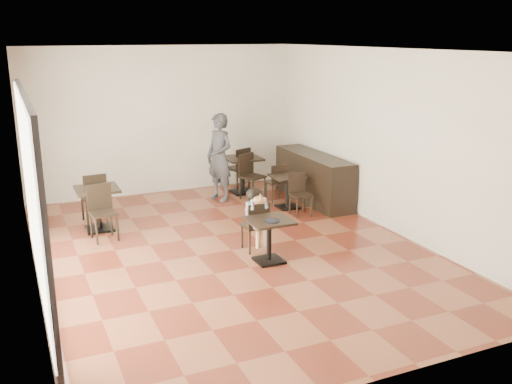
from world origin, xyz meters
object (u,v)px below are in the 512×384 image
cafe_table_mid (288,192)px  chair_mid_a (276,182)px  chair_left_a (94,197)px  chair_left_b (103,213)px  child (255,220)px  chair_mid_b (301,195)px  cafe_table_back (243,175)px  chair_back_b (253,177)px  child_chair (255,226)px  adult_patron (220,157)px  chair_back_a (237,168)px  cafe_table_left (99,209)px  child_table (269,241)px

cafe_table_mid → chair_mid_a: (0.00, 0.55, 0.07)m
chair_left_a → chair_left_b: same height
child → chair_mid_b: 2.06m
chair_mid_b → chair_left_a: (-3.73, 1.26, 0.07)m
cafe_table_back → chair_back_b: 0.56m
child_chair → child: (0.00, 0.00, 0.11)m
chair_back_b → child_chair: bearing=-135.7°
cafe_table_back → adult_patron: bearing=-155.2°
cafe_table_mid → chair_back_a: size_ratio=0.70×
chair_back_a → chair_left_a: bearing=-5.6°
adult_patron → cafe_table_left: (-2.69, -0.97, -0.53)m
adult_patron → chair_back_a: bearing=110.7°
cafe_table_left → chair_mid_a: size_ratio=0.97×
chair_left_a → chair_mid_a: bearing=171.1°
chair_mid_b → chair_back_a: 2.34m
chair_mid_a → chair_left_a: bearing=-1.6°
adult_patron → chair_mid_a: adult_patron is taller
cafe_table_mid → cafe_table_back: (-0.40, 1.43, 0.07)m
chair_mid_a → chair_back_b: 0.52m
chair_mid_b → cafe_table_mid: bearing=90.9°
child_chair → cafe_table_mid: size_ratio=1.23×
adult_patron → chair_back_b: bearing=46.1°
chair_left_a → child_chair: bearing=123.5°
adult_patron → cafe_table_back: 0.88m
chair_mid_b → child_table: bearing=-128.8°
chair_mid_a → child_table: bearing=63.2°
chair_mid_b → child: bearing=-138.7°
child → chair_mid_b: size_ratio=1.29×
chair_left_b → chair_back_a: size_ratio=0.97×
child_table → child: size_ratio=0.66×
adult_patron → cafe_table_left: adult_patron is taller
chair_mid_b → chair_left_a: size_ratio=0.86×
child_table → chair_mid_a: (1.56, 2.98, 0.06)m
chair_mid_a → chair_back_a: chair_back_a is taller
child → cafe_table_left: 2.99m
chair_back_b → child_table: bearing=-132.2°
cafe_table_left → cafe_table_back: 3.57m
adult_patron → cafe_table_mid: adult_patron is taller
chair_mid_b → chair_left_a: bearing=162.2°
adult_patron → cafe_table_back: adult_patron is taller
cafe_table_back → cafe_table_left: bearing=-159.2°
chair_left_a → chair_left_b: 1.10m
child → chair_mid_b: bearing=40.5°
chair_back_b → child: bearing=-135.7°
cafe_table_mid → chair_back_a: (-0.40, 1.75, 0.15)m
child_chair → chair_mid_b: bearing=-139.5°
child_table → chair_back_b: chair_back_b is taller
child_chair → chair_left_a: chair_left_a is taller
child_table → adult_patron: (0.51, 3.56, 0.58)m
cafe_table_mid → chair_mid_a: chair_mid_a is taller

